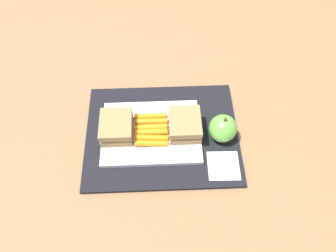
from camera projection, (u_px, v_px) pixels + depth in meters
ground_plane at (163, 135)px, 0.74m from camera, size 2.40×2.40×0.00m
lunchbag_mat at (163, 134)px, 0.74m from camera, size 0.36×0.28×0.01m
food_tray at (152, 132)px, 0.73m from camera, size 0.23×0.17×0.01m
sandwich_half_left at (117, 127)px, 0.71m from camera, size 0.07×0.08×0.04m
sandwich_half_right at (186, 125)px, 0.71m from camera, size 0.07×0.08×0.04m
carrot_sticks_bundle at (152, 129)px, 0.72m from camera, size 0.08×0.09×0.02m
apple at (224, 128)px, 0.71m from camera, size 0.06×0.06×0.08m
paper_napkin at (224, 166)px, 0.69m from camera, size 0.07×0.07×0.00m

